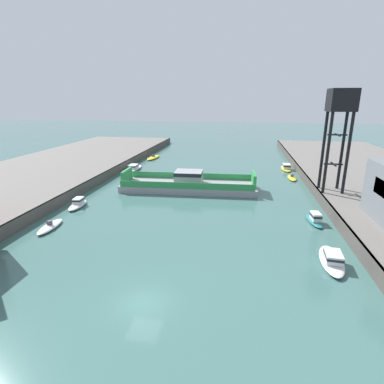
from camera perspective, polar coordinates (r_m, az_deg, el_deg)
The scene contains 11 objects.
ground_plane at distance 25.64m, azimuth -9.04°, elevation -19.69°, with size 400.00×400.00×0.00m, color #3D6660.
chain_ferry at distance 53.48m, azimuth -0.60°, elevation 1.50°, with size 23.44×7.96×3.34m.
moored_boat_near_left at distance 32.93m, azimuth 24.55°, elevation -11.27°, with size 2.62×6.51×1.37m.
moored_boat_near_right at distance 48.15m, azimuth -20.41°, elevation -2.04°, with size 2.03×4.94×1.28m.
moored_boat_mid_left at distance 83.14m, azimuth -7.19°, elevation 6.38°, with size 2.70×7.50×1.03m.
moored_boat_mid_right at distance 72.44m, azimuth 17.10°, elevation 4.40°, with size 2.27×6.93×1.33m.
moored_boat_far_left at distance 70.40m, azimuth -10.71°, elevation 4.47°, with size 2.53×7.54×1.22m.
moored_boat_far_right at distance 41.59m, azimuth -24.84°, elevation -5.82°, with size 1.81×5.12×1.01m.
moored_boat_upstream_a at distance 64.06m, azimuth 18.05°, elevation 2.53°, with size 1.61×5.07×0.98m.
moored_boat_upstream_b at distance 42.43m, azimuth 21.82°, elevation -4.62°, with size 1.97×5.12×1.42m.
crane_tower at distance 50.13m, azimuth 25.86°, elevation 13.47°, with size 3.58×3.58×14.96m.
Camera 1 is at (7.02, -19.44, 15.17)m, focal length 28.74 mm.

